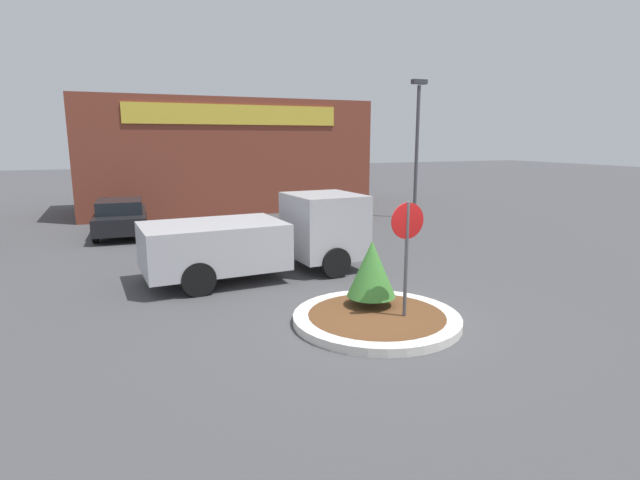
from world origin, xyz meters
name	(u,v)px	position (x,y,z in m)	size (l,w,h in m)	color
ground_plane	(376,322)	(0.00, 0.00, 0.00)	(120.00, 120.00, 0.00)	#474749
traffic_island	(376,318)	(0.00, 0.00, 0.08)	(3.34, 3.34, 0.17)	silver
stop_sign	(407,240)	(0.47, -0.28, 1.69)	(0.70, 0.07, 2.44)	#4C4C51
island_shrub	(372,269)	(0.17, 0.55, 0.96)	(1.02, 1.02, 1.38)	brown
utility_truck	(264,237)	(-1.06, 4.27, 1.05)	(5.92, 2.57, 2.11)	#B2B2B7
storefront_building	(224,155)	(0.85, 18.09, 2.76)	(14.12, 6.07, 5.51)	brown
parked_sedan_black	(121,217)	(-4.45, 11.92, 0.70)	(2.03, 4.32, 1.37)	black
light_pole	(417,138)	(8.27, 11.30, 3.65)	(0.70, 0.30, 6.19)	#4C4C51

